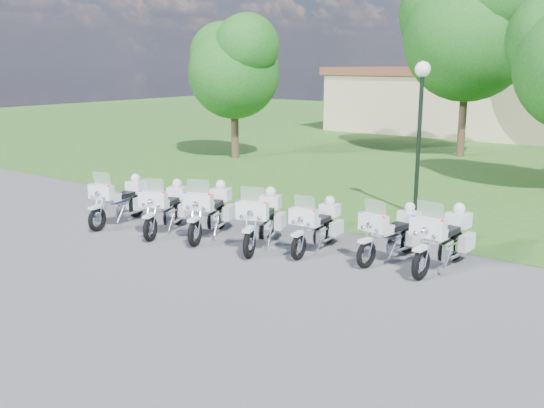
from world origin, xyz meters
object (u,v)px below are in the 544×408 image
Objects in this scene: motorcycle_1 at (166,207)px; motorcycle_3 at (262,219)px; motorcycle_2 at (210,210)px; motorcycle_6 at (443,238)px; motorcycle_5 at (392,233)px; motorcycle_4 at (317,225)px; lamp_post at (421,101)px; motorcycle_0 at (120,200)px.

motorcycle_3 reaches higher than motorcycle_1.
motorcycle_2 reaches higher than motorcycle_6.
motorcycle_4 is at bearing 23.17° from motorcycle_5.
motorcycle_3 is at bearing -108.13° from lamp_post.
lamp_post is at bearing -63.98° from motorcycle_5.
motorcycle_1 reaches higher than motorcycle_0.
lamp_post is (1.71, 5.22, 2.63)m from motorcycle_3.
motorcycle_0 is 0.99× the size of motorcycle_2.
motorcycle_5 is at bearing 177.10° from motorcycle_3.
motorcycle_2 is 5.85m from motorcycle_6.
motorcycle_2 reaches higher than motorcycle_1.
motorcycle_1 is at bearing 174.15° from motorcycle_0.
motorcycle_3 is (1.62, 0.06, 0.00)m from motorcycle_2.
motorcycle_5 is at bearing -73.61° from lamp_post.
lamp_post is at bearing -149.80° from motorcycle_1.
motorcycle_5 reaches higher than motorcycle_4.
motorcycle_6 is (4.13, 1.03, -0.00)m from motorcycle_3.
motorcycle_4 is at bearing 13.97° from motorcycle_6.
lamp_post reaches higher than motorcycle_1.
motorcycle_1 is at bearing -128.87° from lamp_post.
motorcycle_0 is at bearing 5.86° from motorcycle_4.
motorcycle_4 is 1.77m from motorcycle_5.
lamp_post is (3.33, 5.27, 2.63)m from motorcycle_2.
motorcycle_6 reaches higher than motorcycle_1.
motorcycle_1 is 4.19m from motorcycle_4.
motorcycle_3 is 3.11m from motorcycle_5.
motorcycle_2 is (1.22, 0.37, 0.02)m from motorcycle_1.
motorcycle_2 is 4.69m from motorcycle_5.
motorcycle_0 is 2.93m from motorcycle_2.
motorcycle_6 is at bearing 170.91° from motorcycle_2.
motorcycle_0 is 5.85m from motorcycle_4.
motorcycle_2 is at bearing 14.70° from motorcycle_6.
motorcycle_3 is 1.35m from motorcycle_4.
motorcycle_3 is 4.26m from motorcycle_6.
motorcycle_1 is (1.66, 0.15, 0.00)m from motorcycle_0.
motorcycle_1 is 0.92× the size of motorcycle_6.
motorcycle_1 is at bearing -2.93° from motorcycle_2.
motorcycle_0 is 1.00× the size of motorcycle_3.
lamp_post reaches higher than motorcycle_3.
motorcycle_4 is (1.24, 0.52, -0.07)m from motorcycle_3.
motorcycle_3 is 6.09m from lamp_post.
motorcycle_0 is 1.05× the size of motorcycle_5.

